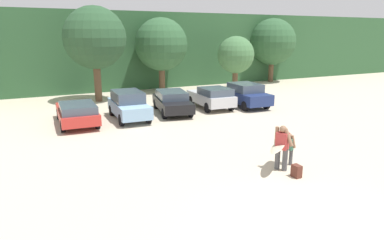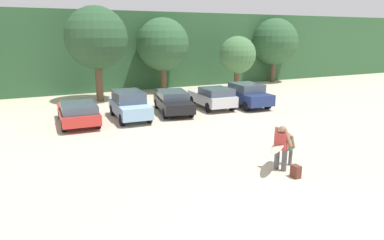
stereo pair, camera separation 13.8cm
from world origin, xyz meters
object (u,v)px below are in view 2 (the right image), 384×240
at_px(parked_car_silver, 213,97).
at_px(person_adult, 281,145).
at_px(backpack_dropped, 296,171).
at_px(parked_car_sky_blue, 129,105).
at_px(person_child, 288,147).
at_px(surfboard_cream, 278,146).
at_px(parked_car_navy, 246,94).
at_px(parked_car_red, 78,112).
at_px(parked_car_black, 173,101).

distance_m(parked_car_silver, person_adult, 11.14).
bearing_deg(backpack_dropped, parked_car_sky_blue, 104.87).
bearing_deg(person_child, parked_car_silver, -129.07).
height_order(surfboard_cream, backpack_dropped, surfboard_cream).
height_order(parked_car_navy, person_child, parked_car_navy).
xyz_separation_m(parked_car_silver, person_adult, (-3.04, -10.72, 0.17)).
height_order(parked_car_red, backpack_dropped, parked_car_red).
height_order(parked_car_red, parked_car_navy, parked_car_navy).
distance_m(parked_car_navy, person_child, 11.11).
height_order(parked_car_silver, person_child, parked_car_silver).
xyz_separation_m(parked_car_red, person_child, (6.44, -9.89, -0.00)).
relative_size(parked_car_sky_blue, person_child, 3.38).
bearing_deg(parked_car_silver, parked_car_sky_blue, 97.74).
relative_size(parked_car_black, person_adult, 2.82).
bearing_deg(parked_car_red, person_child, -145.14).
bearing_deg(parked_car_navy, backpack_dropped, 156.47).
bearing_deg(backpack_dropped, person_child, 62.21).
distance_m(parked_car_silver, backpack_dropped, 11.91).
height_order(parked_car_sky_blue, person_child, parked_car_sky_blue).
bearing_deg(backpack_dropped, parked_car_black, 89.67).
distance_m(person_adult, backpack_dropped, 1.08).
relative_size(parked_car_silver, person_adult, 2.39).
bearing_deg(parked_car_red, parked_car_silver, -84.90).
distance_m(person_adult, person_child, 0.74).
bearing_deg(parked_car_silver, person_adult, 166.89).
bearing_deg(person_child, backpack_dropped, 36.22).
bearing_deg(backpack_dropped, parked_car_navy, 63.97).
xyz_separation_m(parked_car_navy, person_adult, (-5.46, -10.32, 0.12)).
distance_m(parked_car_red, parked_car_silver, 8.87).
relative_size(surfboard_cream, backpack_dropped, 3.76).
bearing_deg(surfboard_cream, parked_car_red, -103.11).
distance_m(parked_car_navy, backpack_dropped, 12.38).
bearing_deg(person_adult, parked_car_red, -86.29).
xyz_separation_m(parked_car_navy, person_child, (-4.84, -10.00, -0.14)).
bearing_deg(parked_car_red, parked_car_navy, -87.65).
xyz_separation_m(parked_car_red, person_adult, (5.82, -10.21, 0.25)).
height_order(parked_car_silver, backpack_dropped, parked_car_silver).
distance_m(parked_car_navy, person_adult, 11.67).
relative_size(parked_car_sky_blue, parked_car_black, 0.88).
height_order(parked_car_sky_blue, surfboard_cream, parked_car_sky_blue).
bearing_deg(surfboard_cream, parked_car_silver, -148.85).
distance_m(parked_car_black, person_adult, 10.68).
bearing_deg(backpack_dropped, surfboard_cream, 102.26).
height_order(parked_car_sky_blue, parked_car_black, parked_car_sky_blue).
relative_size(parked_car_red, parked_car_silver, 1.15).
xyz_separation_m(parked_car_silver, surfboard_cream, (-3.18, -10.69, 0.15)).
bearing_deg(parked_car_navy, person_adult, 154.60).
bearing_deg(backpack_dropped, parked_car_red, 118.05).
xyz_separation_m(parked_car_red, surfboard_cream, (5.68, -10.17, 0.23)).
bearing_deg(person_adult, backpack_dropped, 66.57).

